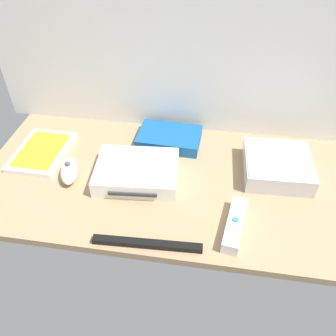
% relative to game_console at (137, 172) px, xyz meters
% --- Properties ---
extents(ground_plane, '(1.00, 0.48, 0.02)m').
position_rel_game_console_xyz_m(ground_plane, '(0.08, 0.01, -0.03)').
color(ground_plane, '#9E7F5B').
rests_on(ground_plane, ground).
extents(back_wall, '(1.10, 0.01, 0.64)m').
position_rel_game_console_xyz_m(back_wall, '(0.08, 0.25, 0.30)').
color(back_wall, white).
rests_on(back_wall, ground).
extents(game_console, '(0.22, 0.18, 0.04)m').
position_rel_game_console_xyz_m(game_console, '(0.00, 0.00, 0.00)').
color(game_console, white).
rests_on(game_console, ground_plane).
extents(mini_computer, '(0.18, 0.18, 0.05)m').
position_rel_game_console_xyz_m(mini_computer, '(0.36, 0.08, 0.00)').
color(mini_computer, silver).
rests_on(mini_computer, ground_plane).
extents(game_case, '(0.14, 0.19, 0.02)m').
position_rel_game_console_xyz_m(game_case, '(-0.29, 0.06, -0.01)').
color(game_case, white).
rests_on(game_case, ground_plane).
extents(network_router, '(0.19, 0.13, 0.03)m').
position_rel_game_console_xyz_m(network_router, '(0.06, 0.17, -0.00)').
color(network_router, '#145193').
rests_on(network_router, ground_plane).
extents(remote_wand, '(0.06, 0.15, 0.03)m').
position_rel_game_console_xyz_m(remote_wand, '(0.25, -0.13, -0.01)').
color(remote_wand, white).
rests_on(remote_wand, ground_plane).
extents(remote_nunchuk, '(0.07, 0.11, 0.05)m').
position_rel_game_console_xyz_m(remote_nunchuk, '(-0.18, -0.02, -0.00)').
color(remote_nunchuk, white).
rests_on(remote_nunchuk, ground_plane).
extents(sensor_bar, '(0.24, 0.03, 0.01)m').
position_rel_game_console_xyz_m(sensor_bar, '(0.07, -0.21, -0.01)').
color(sensor_bar, black).
rests_on(sensor_bar, ground_plane).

